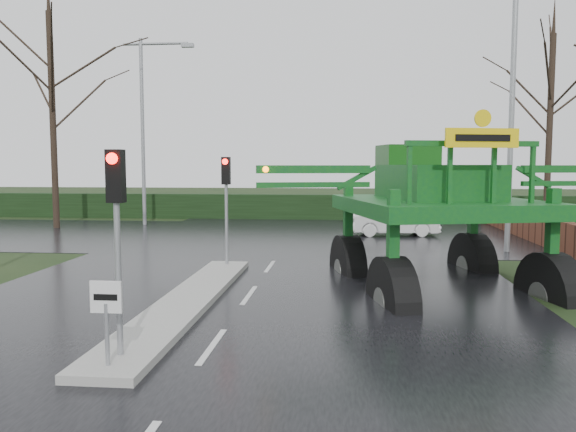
# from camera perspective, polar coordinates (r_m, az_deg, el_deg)

# --- Properties ---
(ground) EXTENTS (140.00, 140.00, 0.00)m
(ground) POSITION_cam_1_polar(r_m,az_deg,el_deg) (10.48, -7.70, -13.08)
(ground) COLOR black
(ground) RESTS_ON ground
(road_main) EXTENTS (14.00, 80.00, 0.02)m
(road_main) POSITION_cam_1_polar(r_m,az_deg,el_deg) (20.08, -1.11, -4.17)
(road_main) COLOR black
(road_main) RESTS_ON ground
(road_cross) EXTENTS (80.00, 12.00, 0.02)m
(road_cross) POSITION_cam_1_polar(r_m,az_deg,el_deg) (25.99, 0.45, -2.02)
(road_cross) COLOR black
(road_cross) RESTS_ON ground
(median_island) EXTENTS (1.20, 10.00, 0.16)m
(median_island) POSITION_cam_1_polar(r_m,az_deg,el_deg) (13.56, -10.16, -8.49)
(median_island) COLOR gray
(median_island) RESTS_ON ground
(hedge_row) EXTENTS (44.00, 0.90, 1.50)m
(hedge_row) POSITION_cam_1_polar(r_m,az_deg,el_deg) (33.85, 1.67, 0.92)
(hedge_row) COLOR black
(hedge_row) RESTS_ON ground
(brick_wall) EXTENTS (0.40, 20.00, 1.20)m
(brick_wall) POSITION_cam_1_polar(r_m,az_deg,el_deg) (27.08, 23.17, -0.89)
(brick_wall) COLOR #592D1E
(brick_wall) RESTS_ON ground
(keep_left_sign) EXTENTS (0.50, 0.07, 1.35)m
(keep_left_sign) POSITION_cam_1_polar(r_m,az_deg,el_deg) (9.21, -17.97, -9.00)
(keep_left_sign) COLOR gray
(keep_left_sign) RESTS_ON ground
(traffic_signal_near) EXTENTS (0.26, 0.33, 3.52)m
(traffic_signal_near) POSITION_cam_1_polar(r_m,az_deg,el_deg) (9.42, -17.04, 0.79)
(traffic_signal_near) COLOR gray
(traffic_signal_near) RESTS_ON ground
(traffic_signal_mid) EXTENTS (0.26, 0.33, 3.52)m
(traffic_signal_mid) POSITION_cam_1_polar(r_m,az_deg,el_deg) (17.56, -6.31, 2.93)
(traffic_signal_mid) COLOR gray
(traffic_signal_mid) RESTS_ON ground
(traffic_signal_far) EXTENTS (0.26, 0.33, 3.52)m
(traffic_signal_far) POSITION_cam_1_polar(r_m,az_deg,el_deg) (29.98, 13.66, 3.75)
(traffic_signal_far) COLOR gray
(traffic_signal_far) RESTS_ON ground
(street_light_right) EXTENTS (3.85, 0.30, 10.00)m
(street_light_right) POSITION_cam_1_polar(r_m,az_deg,el_deg) (22.62, 21.08, 11.75)
(street_light_right) COLOR gray
(street_light_right) RESTS_ON ground
(street_light_left_far) EXTENTS (3.85, 0.30, 10.00)m
(street_light_left_far) POSITION_cam_1_polar(r_m,az_deg,el_deg) (31.60, -14.06, 9.98)
(street_light_left_far) COLOR gray
(street_light_left_far) RESTS_ON ground
(tree_left_far) EXTENTS (7.70, 7.70, 13.26)m
(tree_left_far) POSITION_cam_1_polar(r_m,az_deg,el_deg) (31.63, -22.89, 11.83)
(tree_left_far) COLOR black
(tree_left_far) RESTS_ON ground
(tree_right_far) EXTENTS (7.00, 7.00, 12.05)m
(tree_right_far) POSITION_cam_1_polar(r_m,az_deg,el_deg) (32.64, 25.12, 10.38)
(tree_right_far) COLOR black
(tree_right_far) RESTS_ON ground
(crop_sprayer) EXTENTS (9.91, 7.31, 5.69)m
(crop_sprayer) POSITION_cam_1_polar(r_m,az_deg,el_deg) (13.53, 10.33, 2.64)
(crop_sprayer) COLOR black
(crop_sprayer) RESTS_ON ground
(white_sedan) EXTENTS (4.18, 1.84, 1.33)m
(white_sedan) POSITION_cam_1_polar(r_m,az_deg,el_deg) (26.51, 10.68, -1.98)
(white_sedan) COLOR silver
(white_sedan) RESTS_ON ground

